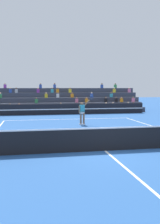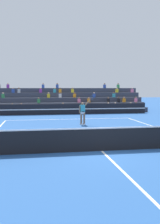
# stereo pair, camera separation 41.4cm
# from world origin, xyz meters

# --- Properties ---
(ground_plane) EXTENTS (120.00, 120.00, 0.00)m
(ground_plane) POSITION_xyz_m (0.00, 0.00, 0.00)
(ground_plane) COLOR #285699
(court_lines) EXTENTS (11.10, 23.90, 0.01)m
(court_lines) POSITION_xyz_m (0.00, 0.00, 0.00)
(court_lines) COLOR white
(court_lines) RESTS_ON ground
(tennis_net) EXTENTS (12.00, 0.10, 1.10)m
(tennis_net) POSITION_xyz_m (0.00, 0.00, 0.54)
(tennis_net) COLOR black
(tennis_net) RESTS_ON ground
(sponsor_banner_wall) EXTENTS (18.00, 0.26, 1.10)m
(sponsor_banner_wall) POSITION_xyz_m (0.00, 16.28, 0.55)
(sponsor_banner_wall) COLOR black
(sponsor_banner_wall) RESTS_ON ground
(bleacher_stand) EXTENTS (19.50, 4.75, 3.38)m
(bleacher_stand) POSITION_xyz_m (0.00, 20.08, 1.02)
(bleacher_stand) COLOR #383D4C
(bleacher_stand) RESTS_ON ground
(tennis_player) EXTENTS (1.30, 0.50, 2.29)m
(tennis_player) POSITION_xyz_m (0.62, 8.32, 0.98)
(tennis_player) COLOR brown
(tennis_player) RESTS_ON ground
(tennis_ball) EXTENTS (0.07, 0.07, 0.07)m
(tennis_ball) POSITION_xyz_m (-0.26, 4.85, 0.03)
(tennis_ball) COLOR #C6DB33
(tennis_ball) RESTS_ON ground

